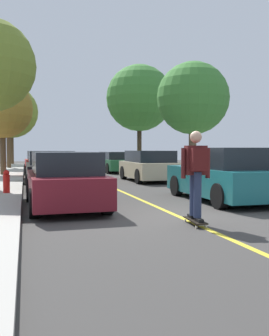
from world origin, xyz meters
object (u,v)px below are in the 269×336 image
object	(u,v)px
parked_car_right_near	(149,166)
parked_car_right_far	(115,162)
parked_car_right_nearest	(225,175)
street_tree_left_far	(8,104)
street_tree_left_farthest	(11,112)
street_tree_right_nearest	(193,99)
skateboard	(195,221)
skateboarder	(196,169)
parked_car_left_near	(51,170)
parked_car_left_far	(44,164)
parked_car_left_nearest	(65,180)
street_tree_right_near	(139,98)
street_tree_left_near	(2,109)
fire_hydrant	(6,181)

from	to	relation	value
parked_car_right_near	parked_car_right_far	distance (m)	7.14
parked_car_right_nearest	street_tree_left_far	xyz separation A→B (m)	(-6.58, 19.30, 3.88)
street_tree_left_farthest	street_tree_right_nearest	size ratio (longest dim) A/B	1.29
skateboard	skateboarder	xyz separation A→B (m)	(-0.00, -0.03, 1.00)
street_tree_left_farthest	parked_car_left_near	bearing A→B (deg)	-84.44
street_tree_right_nearest	skateboarder	distance (m)	11.19
parked_car_right_far	street_tree_left_farthest	distance (m)	14.46
parked_car_left_near	parked_car_left_far	size ratio (longest dim) A/B	1.15
parked_car_left_nearest	parked_car_right_near	size ratio (longest dim) A/B	1.00
parked_car_right_far	parked_car_right_nearest	bearing A→B (deg)	-90.01
parked_car_right_nearest	parked_car_left_far	bearing A→B (deg)	112.04
parked_car_right_far	street_tree_left_far	distance (m)	9.23
parked_car_right_near	street_tree_right_near	world-z (taller)	street_tree_right_near
parked_car_left_nearest	parked_car_left_far	xyz separation A→B (m)	(-0.00, 11.33, -0.02)
street_tree_left_far	skateboarder	world-z (taller)	street_tree_left_far
parked_car_left_far	street_tree_left_far	world-z (taller)	street_tree_left_far
street_tree_left_near	street_tree_left_far	bearing A→B (deg)	90.00
street_tree_right_nearest	street_tree_left_near	bearing A→B (deg)	151.41
parked_car_left_nearest	parked_car_right_far	bearing A→B (deg)	72.44
street_tree_left_far	street_tree_right_near	world-z (taller)	street_tree_right_near
parked_car_left_far	parked_car_right_far	bearing A→B (deg)	33.47
parked_car_left_nearest	parked_car_right_far	size ratio (longest dim) A/B	0.86
parked_car_left_near	street_tree_left_far	distance (m)	14.60
parked_car_left_far	parked_car_right_nearest	distance (m)	12.07
parked_car_left_near	street_tree_right_nearest	size ratio (longest dim) A/B	0.88
street_tree_right_near	parked_car_left_near	bearing A→B (deg)	-122.66
parked_car_left_nearest	street_tree_right_nearest	size ratio (longest dim) A/B	0.76
street_tree_left_far	street_tree_left_farthest	bearing A→B (deg)	90.00
parked_car_right_nearest	street_tree_right_nearest	distance (m)	7.78
street_tree_left_farthest	fire_hydrant	world-z (taller)	street_tree_left_farthest
parked_car_left_nearest	parked_car_left_far	distance (m)	11.33
parked_car_left_nearest	parked_car_right_near	world-z (taller)	parked_car_left_nearest
parked_car_left_nearest	skateboard	bearing A→B (deg)	-52.75
parked_car_right_far	skateboard	bearing A→B (deg)	-97.64
skateboard	parked_car_right_nearest	bearing A→B (deg)	52.93
parked_car_right_nearest	street_tree_left_near	bearing A→B (deg)	119.66
parked_car_right_near	fire_hydrant	size ratio (longest dim) A/B	5.79
parked_car_left_nearest	parked_car_right_far	distance (m)	15.03
skateboarder	fire_hydrant	bearing A→B (deg)	123.73
street_tree_right_nearest	skateboard	distance (m)	11.44
parked_car_left_nearest	street_tree_left_farthest	distance (m)	26.92
parked_car_right_near	street_tree_left_near	size ratio (longest dim) A/B	0.81
parked_car_right_far	street_tree_left_farthest	bearing A→B (deg)	118.31
street_tree_left_farthest	street_tree_right_near	size ratio (longest dim) A/B	0.99
fire_hydrant	street_tree_right_near	bearing A→B (deg)	58.48
parked_car_left_near	fire_hydrant	distance (m)	3.28
parked_car_left_far	street_tree_right_near	world-z (taller)	street_tree_right_near
parked_car_left_far	street_tree_right_nearest	world-z (taller)	street_tree_right_nearest
parked_car_left_near	parked_car_left_far	xyz separation A→B (m)	(0.00, 5.81, -0.01)
street_tree_left_far	parked_car_left_near	bearing A→B (deg)	-81.64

